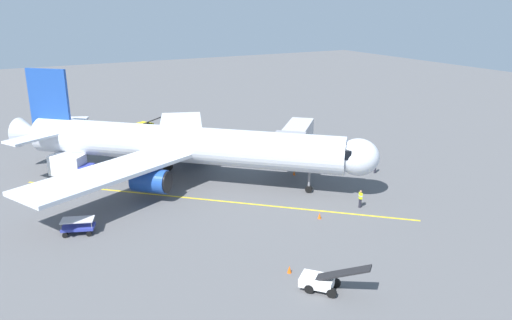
{
  "coord_description": "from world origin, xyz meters",
  "views": [
    {
      "loc": [
        15.72,
        49.42,
        18.52
      ],
      "look_at": [
        -7.53,
        6.54,
        3.0
      ],
      "focal_mm": 35.31,
      "sensor_mm": 36.0,
      "label": 1
    }
  ],
  "objects_px": {
    "safety_cone_wing_port": "(294,173)",
    "safety_cone_nose_left": "(289,269)",
    "ground_crew_wing_walker": "(375,165)",
    "safety_cone_nose_right": "(320,216)",
    "belt_loader_near_nose": "(146,125)",
    "airplane": "(180,145)",
    "jet_bridge": "(295,141)",
    "ground_crew_marshaller": "(360,199)",
    "box_truck_portside": "(71,166)",
    "belt_loader_starboard_side": "(322,280)",
    "baggage_cart_rear_apron": "(78,226)"
  },
  "relations": [
    {
      "from": "safety_cone_wing_port",
      "to": "safety_cone_nose_left",
      "type": "bearing_deg",
      "value": 56.48
    },
    {
      "from": "ground_crew_wing_walker",
      "to": "safety_cone_nose_left",
      "type": "distance_m",
      "value": 24.33
    },
    {
      "from": "safety_cone_nose_right",
      "to": "safety_cone_nose_left",
      "type": "bearing_deg",
      "value": 42.23
    },
    {
      "from": "ground_crew_wing_walker",
      "to": "belt_loader_near_nose",
      "type": "height_order",
      "value": "belt_loader_near_nose"
    },
    {
      "from": "airplane",
      "to": "safety_cone_nose_left",
      "type": "height_order",
      "value": "airplane"
    },
    {
      "from": "jet_bridge",
      "to": "safety_cone_wing_port",
      "type": "bearing_deg",
      "value": 61.99
    },
    {
      "from": "safety_cone_wing_port",
      "to": "ground_crew_marshaller",
      "type": "bearing_deg",
      "value": 92.47
    },
    {
      "from": "belt_loader_near_nose",
      "to": "safety_cone_nose_right",
      "type": "height_order",
      "value": "belt_loader_near_nose"
    },
    {
      "from": "ground_crew_wing_walker",
      "to": "safety_cone_wing_port",
      "type": "relative_size",
      "value": 3.11
    },
    {
      "from": "box_truck_portside",
      "to": "airplane",
      "type": "bearing_deg",
      "value": 147.61
    },
    {
      "from": "ground_crew_marshaller",
      "to": "safety_cone_nose_left",
      "type": "height_order",
      "value": "ground_crew_marshaller"
    },
    {
      "from": "ground_crew_wing_walker",
      "to": "safety_cone_wing_port",
      "type": "bearing_deg",
      "value": -24.18
    },
    {
      "from": "ground_crew_marshaller",
      "to": "ground_crew_wing_walker",
      "type": "height_order",
      "value": "same"
    },
    {
      "from": "ground_crew_marshaller",
      "to": "safety_cone_nose_left",
      "type": "relative_size",
      "value": 3.11
    },
    {
      "from": "ground_crew_marshaller",
      "to": "safety_cone_nose_left",
      "type": "bearing_deg",
      "value": 29.7
    },
    {
      "from": "ground_crew_wing_walker",
      "to": "safety_cone_nose_left",
      "type": "relative_size",
      "value": 3.11
    },
    {
      "from": "ground_crew_wing_walker",
      "to": "jet_bridge",
      "type": "bearing_deg",
      "value": -27.49
    },
    {
      "from": "airplane",
      "to": "belt_loader_starboard_side",
      "type": "distance_m",
      "value": 24.9
    },
    {
      "from": "box_truck_portside",
      "to": "safety_cone_wing_port",
      "type": "height_order",
      "value": "box_truck_portside"
    },
    {
      "from": "airplane",
      "to": "jet_bridge",
      "type": "relative_size",
      "value": 3.44
    },
    {
      "from": "belt_loader_near_nose",
      "to": "belt_loader_starboard_side",
      "type": "distance_m",
      "value": 48.72
    },
    {
      "from": "baggage_cart_rear_apron",
      "to": "airplane",
      "type": "bearing_deg",
      "value": -146.29
    },
    {
      "from": "ground_crew_wing_walker",
      "to": "safety_cone_wing_port",
      "type": "xyz_separation_m",
      "value": [
        8.34,
        -3.74,
        -0.61
      ]
    },
    {
      "from": "ground_crew_marshaller",
      "to": "belt_loader_near_nose",
      "type": "bearing_deg",
      "value": -77.31
    },
    {
      "from": "belt_loader_near_nose",
      "to": "ground_crew_marshaller",
      "type": "bearing_deg",
      "value": 102.69
    },
    {
      "from": "jet_bridge",
      "to": "baggage_cart_rear_apron",
      "type": "distance_m",
      "value": 24.51
    },
    {
      "from": "belt_loader_starboard_side",
      "to": "safety_cone_nose_right",
      "type": "bearing_deg",
      "value": -124.78
    },
    {
      "from": "airplane",
      "to": "safety_cone_nose_right",
      "type": "relative_size",
      "value": 60.72
    },
    {
      "from": "airplane",
      "to": "belt_loader_near_nose",
      "type": "height_order",
      "value": "airplane"
    },
    {
      "from": "belt_loader_starboard_side",
      "to": "safety_cone_nose_left",
      "type": "height_order",
      "value": "belt_loader_starboard_side"
    },
    {
      "from": "baggage_cart_rear_apron",
      "to": "safety_cone_nose_right",
      "type": "bearing_deg",
      "value": 159.81
    },
    {
      "from": "ground_crew_marshaller",
      "to": "safety_cone_wing_port",
      "type": "height_order",
      "value": "ground_crew_marshaller"
    },
    {
      "from": "belt_loader_near_nose",
      "to": "baggage_cart_rear_apron",
      "type": "relative_size",
      "value": 1.56
    },
    {
      "from": "safety_cone_nose_right",
      "to": "safety_cone_wing_port",
      "type": "bearing_deg",
      "value": -111.57
    },
    {
      "from": "baggage_cart_rear_apron",
      "to": "safety_cone_nose_left",
      "type": "distance_m",
      "value": 18.29
    },
    {
      "from": "ground_crew_wing_walker",
      "to": "belt_loader_starboard_side",
      "type": "xyz_separation_m",
      "value": [
        19.29,
        16.74,
        -0.17
      ]
    },
    {
      "from": "safety_cone_nose_left",
      "to": "safety_cone_wing_port",
      "type": "relative_size",
      "value": 1.0
    },
    {
      "from": "ground_crew_marshaller",
      "to": "ground_crew_wing_walker",
      "type": "relative_size",
      "value": 1.0
    },
    {
      "from": "belt_loader_near_nose",
      "to": "safety_cone_wing_port",
      "type": "distance_m",
      "value": 29.36
    },
    {
      "from": "ground_crew_marshaller",
      "to": "safety_cone_nose_left",
      "type": "xyz_separation_m",
      "value": [
        12.11,
        6.91,
        -0.61
      ]
    },
    {
      "from": "baggage_cart_rear_apron",
      "to": "safety_cone_nose_right",
      "type": "relative_size",
      "value": 5.31
    },
    {
      "from": "safety_cone_nose_right",
      "to": "belt_loader_near_nose",
      "type": "bearing_deg",
      "value": -84.22
    },
    {
      "from": "ground_crew_marshaller",
      "to": "safety_cone_wing_port",
      "type": "bearing_deg",
      "value": -87.53
    },
    {
      "from": "safety_cone_wing_port",
      "to": "safety_cone_nose_right",
      "type": "bearing_deg",
      "value": 68.43
    },
    {
      "from": "airplane",
      "to": "safety_cone_nose_right",
      "type": "xyz_separation_m",
      "value": [
        -7.35,
        15.13,
        -3.73
      ]
    },
    {
      "from": "ground_crew_wing_walker",
      "to": "baggage_cart_rear_apron",
      "type": "distance_m",
      "value": 32.03
    },
    {
      "from": "belt_loader_near_nose",
      "to": "belt_loader_starboard_side",
      "type": "xyz_separation_m",
      "value": [
        2.67,
        48.65,
        0.0
      ]
    },
    {
      "from": "safety_cone_nose_left",
      "to": "baggage_cart_rear_apron",
      "type": "bearing_deg",
      "value": -48.84
    },
    {
      "from": "jet_bridge",
      "to": "baggage_cart_rear_apron",
      "type": "relative_size",
      "value": 3.33
    },
    {
      "from": "ground_crew_wing_walker",
      "to": "belt_loader_starboard_side",
      "type": "height_order",
      "value": "belt_loader_starboard_side"
    }
  ]
}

